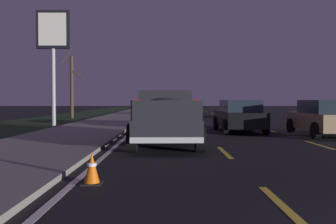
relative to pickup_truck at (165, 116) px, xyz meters
name	(u,v)px	position (x,y,z in m)	size (l,w,h in m)	color
ground	(211,120)	(16.54, -3.50, -0.98)	(144.00, 144.00, 0.00)	black
sidewalk_shoulder	(116,119)	(16.54, 3.95, -0.92)	(108.00, 4.00, 0.12)	gray
grass_verge	(52,120)	(16.54, 8.95, -0.98)	(108.00, 6.00, 0.01)	#1E3819
lane_markings	(172,118)	(19.99, -0.48, -0.98)	(108.91, 7.04, 0.01)	yellow
pickup_truck	(165,116)	(0.00, 0.00, 0.00)	(5.47, 2.36, 1.87)	#232328
sedan_black	(239,116)	(5.24, -3.53, -0.20)	(4.42, 2.06, 1.54)	black
sedan_tan	(324,118)	(3.20, -6.77, -0.20)	(4.40, 2.02, 1.54)	#9E845B
sedan_green	(246,109)	(19.47, -6.87, -0.20)	(4.43, 2.08, 1.54)	#14592D
gas_price_sign	(53,40)	(9.00, 6.55, 4.05)	(0.27, 1.90, 6.71)	#99999E
bare_tree_far	(72,85)	(19.37, 8.12, 1.83)	(1.32, 1.97, 6.00)	#423323
traffic_cone_near	(92,169)	(-6.06, 1.29, -0.70)	(0.36, 0.36, 0.58)	black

